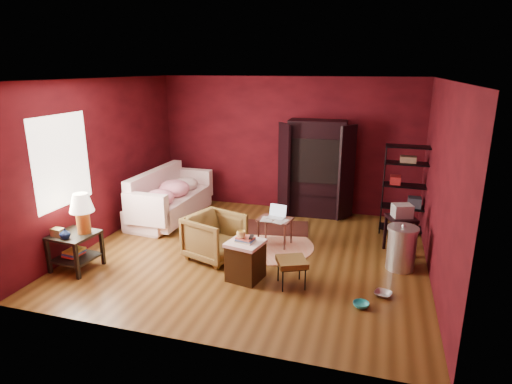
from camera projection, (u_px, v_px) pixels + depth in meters
room at (250, 171)px, 6.72m from camera, size 5.54×5.04×2.84m
sofa at (169, 199)px, 8.62m from camera, size 0.79×2.12×0.81m
armchair at (215, 235)px, 6.82m from camera, size 0.94×0.97×0.80m
pet_bowl_steel at (383, 288)px, 5.74m from camera, size 0.23×0.12×0.23m
pet_bowl_turquoise at (361, 300)px, 5.48m from camera, size 0.22×0.10×0.21m
vase at (65, 234)px, 6.21m from camera, size 0.20×0.20×0.15m
mug at (241, 234)px, 6.03m from camera, size 0.16×0.14×0.13m
side_table at (78, 224)px, 6.40m from camera, size 0.64×0.64×1.18m
sofa_cushions at (169, 198)px, 8.60m from camera, size 0.91×2.19×0.91m
hamper at (246, 260)px, 6.16m from camera, size 0.56×0.56×0.67m
footstool at (292, 263)px, 5.96m from camera, size 0.52×0.52×0.40m
rug_round at (269, 246)px, 7.39m from camera, size 1.78×1.78×0.01m
rug_oriental at (277, 228)px, 8.19m from camera, size 1.32×0.99×0.01m
laptop_desk at (275, 221)px, 7.34m from camera, size 0.61×0.50×0.69m
tv_armoire at (316, 166)px, 8.72m from camera, size 1.55×0.86×1.97m
wire_shelving at (406, 186)px, 7.73m from camera, size 0.81×0.36×1.64m
small_stand at (402, 217)px, 6.94m from camera, size 0.54×0.54×0.85m
trash_can at (401, 248)px, 6.47m from camera, size 0.56×0.56×0.73m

